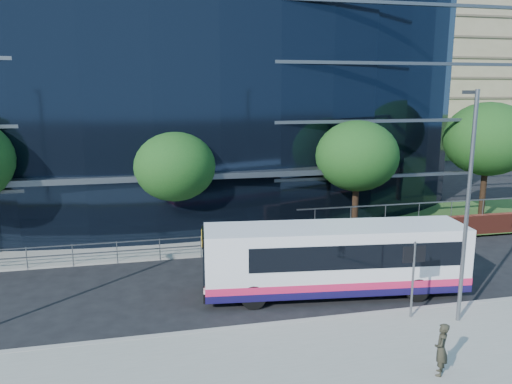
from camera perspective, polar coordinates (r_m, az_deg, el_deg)
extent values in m
plane|color=black|center=(18.99, 2.46, -13.75)|extent=(200.00, 200.00, 0.00)
cube|color=gray|center=(18.09, 3.32, -14.83)|extent=(80.00, 0.25, 0.16)
cube|color=gold|center=(18.30, 3.14, -14.77)|extent=(80.00, 0.08, 0.01)
cube|color=gold|center=(18.42, 3.01, -14.57)|extent=(80.00, 0.08, 0.01)
cube|color=gray|center=(28.74, -15.20, -5.16)|extent=(50.00, 8.00, 0.10)
cube|color=black|center=(40.55, -12.25, 11.13)|extent=(38.00, 16.00, 16.00)
cube|color=#595E66|center=(26.43, -11.40, 1.71)|extent=(22.00, 1.20, 0.30)
cube|color=slate|center=(24.82, -20.29, -5.72)|extent=(24.00, 0.05, 0.05)
cube|color=slate|center=(24.95, -20.22, -6.71)|extent=(24.00, 0.05, 0.05)
cylinder|color=slate|center=(24.97, -20.21, -6.82)|extent=(0.04, 0.04, 1.10)
cube|color=#2D511E|center=(81.48, 13.99, 6.90)|extent=(60.00, 42.00, 4.00)
cube|color=#978764|center=(83.52, 13.87, 17.33)|extent=(50.00, 12.00, 26.00)
cylinder|color=slate|center=(18.68, 17.48, -9.57)|extent=(0.08, 0.08, 2.80)
cube|color=black|center=(18.39, 17.63, -6.78)|extent=(0.85, 0.06, 0.60)
cylinder|color=black|center=(26.94, -9.08, -2.96)|extent=(0.36, 0.36, 2.86)
ellipsoid|color=#123F15|center=(26.39, -9.27, 2.92)|extent=(4.29, 4.29, 3.65)
cylinder|color=black|center=(28.81, 11.25, -1.87)|extent=(0.36, 0.36, 3.08)
ellipsoid|color=#123F15|center=(28.28, 11.49, 4.08)|extent=(4.62, 4.62, 3.93)
cylinder|color=black|center=(34.19, 24.49, -0.21)|extent=(0.36, 0.36, 3.52)
ellipsoid|color=#123F15|center=(33.72, 24.97, 5.52)|extent=(5.28, 5.28, 4.49)
cylinder|color=black|center=(63.70, 13.96, 5.28)|extent=(0.36, 0.36, 3.08)
ellipsoid|color=#123F15|center=(63.46, 14.09, 7.98)|extent=(4.62, 4.62, 3.93)
cylinder|color=black|center=(73.89, 24.46, 5.32)|extent=(0.36, 0.36, 2.86)
ellipsoid|color=#123F15|center=(73.69, 24.64, 7.48)|extent=(4.29, 4.29, 3.65)
cylinder|color=slate|center=(18.26, 22.99, -1.91)|extent=(0.14, 0.14, 8.00)
cube|color=slate|center=(18.11, 23.32, 10.43)|extent=(0.15, 0.70, 0.12)
cube|color=white|center=(20.37, 9.02, -7.29)|extent=(10.60, 3.52, 2.51)
cube|color=#151042|center=(20.75, 8.92, -10.20)|extent=(10.63, 3.58, 0.28)
cube|color=#DD2053|center=(20.65, 8.95, -9.46)|extent=(10.63, 3.58, 0.28)
cube|color=black|center=(20.42, 10.60, -6.26)|extent=(8.54, 3.34, 0.95)
cube|color=black|center=(19.64, -5.99, -7.56)|extent=(0.31, 2.03, 1.47)
cube|color=black|center=(19.38, -6.07, -5.13)|extent=(0.32, 1.94, 0.38)
cube|color=yellow|center=(19.60, -6.19, -4.93)|extent=(0.16, 1.04, 0.21)
cube|color=black|center=(20.10, -5.91, -11.00)|extent=(0.36, 2.27, 0.23)
cylinder|color=black|center=(19.19, -0.30, -11.91)|extent=(0.97, 0.39, 0.95)
cylinder|color=black|center=(20.82, 17.91, -10.57)|extent=(0.97, 0.39, 0.95)
imported|color=#2E2C20|center=(15.69, 20.42, -16.50)|extent=(0.63, 0.67, 1.55)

